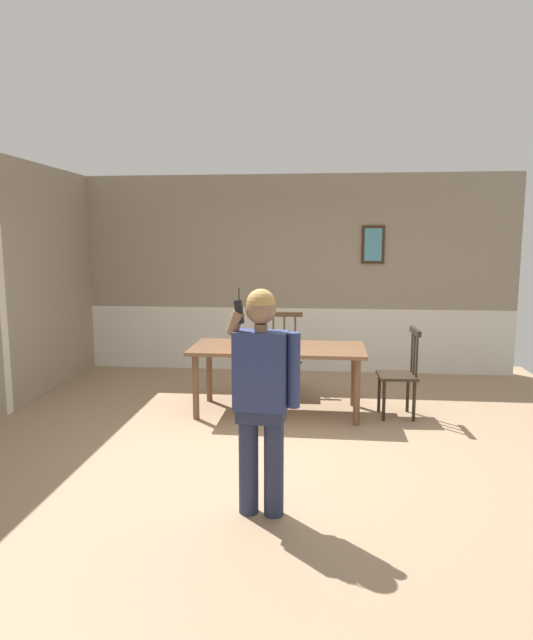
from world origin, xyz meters
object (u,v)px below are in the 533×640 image
object	(u,v)px
dining_table	(278,354)
chair_by_doorway	(400,374)
person_figure	(262,390)
chair_near_window	(284,355)

from	to	relation	value
dining_table	chair_by_doorway	size ratio (longest dim) A/B	1.97
dining_table	chair_by_doorway	bearing A→B (deg)	-0.69
chair_by_doorway	dining_table	bearing A→B (deg)	86.35
dining_table	person_figure	xyz separation A→B (m)	(0.07, -2.31, 0.24)
chair_by_doorway	chair_near_window	bearing A→B (deg)	54.77
dining_table	chair_near_window	bearing A→B (deg)	89.32
dining_table	chair_near_window	xyz separation A→B (m)	(0.01, 0.83, -0.19)
chair_near_window	chair_by_doorway	bearing A→B (deg)	146.18
dining_table	chair_by_doorway	world-z (taller)	chair_by_doorway
chair_near_window	chair_by_doorway	distance (m)	1.59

